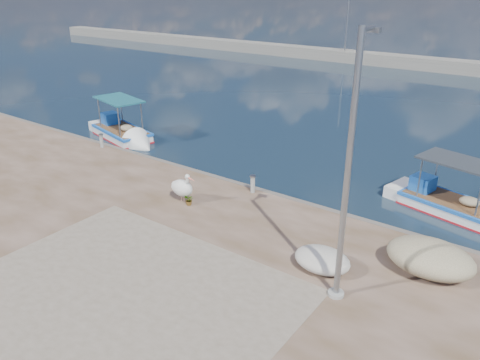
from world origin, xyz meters
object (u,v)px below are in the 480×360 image
object	(u,v)px
boat_right	(450,207)
lamp_post	(347,184)
pelican	(182,188)
bollard_near	(253,183)
boat_left	(122,134)

from	to	relation	value
boat_right	lamp_post	distance (m)	8.90
pelican	bollard_near	xyz separation A→B (m)	(1.71, 2.26, -0.18)
boat_right	pelican	size ratio (longest dim) A/B	4.32
pelican	bollard_near	bearing A→B (deg)	59.23
lamp_post	bollard_near	distance (m)	7.56
lamp_post	bollard_near	size ratio (longest dim) A/B	9.60
boat_right	pelican	xyz separation A→B (m)	(-8.39, -6.18, 0.88)
pelican	lamp_post	distance (m)	8.04
boat_right	bollard_near	xyz separation A→B (m)	(-6.68, -3.92, 0.70)
bollard_near	lamp_post	bearing A→B (deg)	-36.49
pelican	lamp_post	bearing A→B (deg)	-8.25
boat_right	bollard_near	world-z (taller)	boat_right
boat_left	pelican	world-z (taller)	boat_left
bollard_near	pelican	bearing A→B (deg)	-127.00
boat_left	bollard_near	size ratio (longest dim) A/B	7.98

